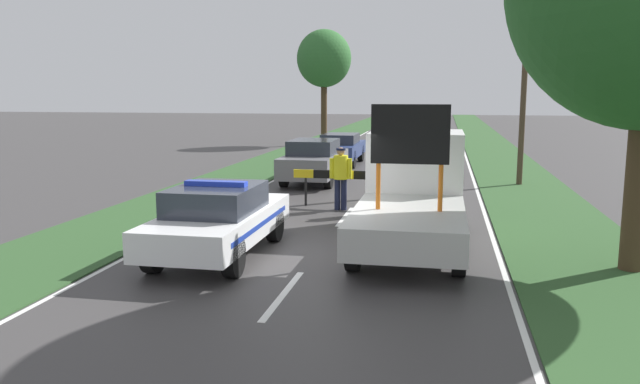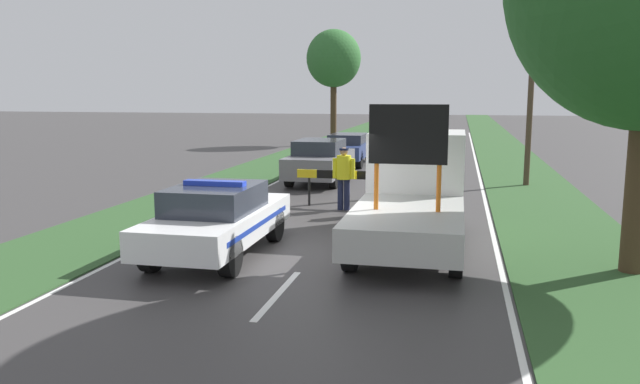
% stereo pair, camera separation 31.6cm
% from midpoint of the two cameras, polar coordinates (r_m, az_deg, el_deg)
% --- Properties ---
extents(ground_plane, '(160.00, 160.00, 0.00)m').
position_cam_midpoint_polar(ground_plane, '(12.88, -1.10, -5.66)').
color(ground_plane, '#3D3A3A').
extents(lane_markings, '(7.45, 57.19, 0.01)m').
position_cam_midpoint_polar(lane_markings, '(23.80, 4.66, 1.18)').
color(lane_markings, silver).
rests_on(lane_markings, ground).
extents(grass_verge_left, '(3.05, 120.00, 0.03)m').
position_cam_midpoint_polar(grass_verge_left, '(33.29, -2.72, 3.50)').
color(grass_verge_left, '#2D5128').
rests_on(grass_verge_left, ground).
extents(grass_verge_right, '(3.05, 120.00, 0.03)m').
position_cam_midpoint_polar(grass_verge_right, '(32.44, 15.81, 3.01)').
color(grass_verge_right, '#2D5128').
rests_on(grass_verge_right, ground).
extents(police_car, '(1.79, 4.61, 1.55)m').
position_cam_midpoint_polar(police_car, '(12.76, -9.93, -2.43)').
color(police_car, white).
rests_on(police_car, ground).
extents(work_truck, '(2.15, 5.96, 3.06)m').
position_cam_midpoint_polar(work_truck, '(13.94, 7.89, 0.25)').
color(work_truck, white).
rests_on(work_truck, ground).
extents(road_barrier, '(3.53, 0.08, 1.06)m').
position_cam_midpoint_polar(road_barrier, '(17.88, 2.59, 1.39)').
color(road_barrier, black).
rests_on(road_barrier, ground).
extents(police_officer, '(0.63, 0.40, 1.77)m').
position_cam_midpoint_polar(police_officer, '(17.43, 1.39, 1.76)').
color(police_officer, '#191E38').
rests_on(police_officer, ground).
extents(pedestrian_civilian, '(0.64, 0.41, 1.78)m').
position_cam_midpoint_polar(pedestrian_civilian, '(16.89, 4.95, 1.48)').
color(pedestrian_civilian, brown).
rests_on(pedestrian_civilian, ground).
extents(traffic_cone_near_police, '(0.42, 0.42, 0.58)m').
position_cam_midpoint_polar(traffic_cone_near_police, '(17.94, 10.00, -0.63)').
color(traffic_cone_near_police, black).
rests_on(traffic_cone_near_police, ground).
extents(traffic_cone_centre_front, '(0.43, 0.43, 0.59)m').
position_cam_midpoint_polar(traffic_cone_centre_front, '(18.59, 8.08, -0.23)').
color(traffic_cone_centre_front, black).
rests_on(traffic_cone_centre_front, ground).
extents(traffic_cone_near_truck, '(0.40, 0.40, 0.56)m').
position_cam_midpoint_polar(traffic_cone_near_truck, '(18.93, -6.63, -0.08)').
color(traffic_cone_near_truck, black).
rests_on(traffic_cone_near_truck, ground).
extents(queued_car_suv_grey, '(1.82, 4.61, 1.57)m').
position_cam_midpoint_polar(queued_car_suv_grey, '(22.87, -0.92, 2.90)').
color(queued_car_suv_grey, slate).
rests_on(queued_car_suv_grey, ground).
extents(queued_car_hatch_blue, '(1.71, 4.63, 1.41)m').
position_cam_midpoint_polar(queued_car_hatch_blue, '(28.51, 1.59, 4.06)').
color(queued_car_hatch_blue, navy).
rests_on(queued_car_hatch_blue, ground).
extents(roadside_tree_near_left, '(3.36, 3.36, 7.09)m').
position_cam_midpoint_polar(roadside_tree_near_left, '(39.27, 0.14, 12.05)').
color(roadside_tree_near_left, '#42301E').
rests_on(roadside_tree_near_left, ground).
extents(utility_pole, '(1.20, 0.20, 8.49)m').
position_cam_midpoint_polar(utility_pole, '(23.09, 17.89, 11.38)').
color(utility_pole, '#473828').
rests_on(utility_pole, ground).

